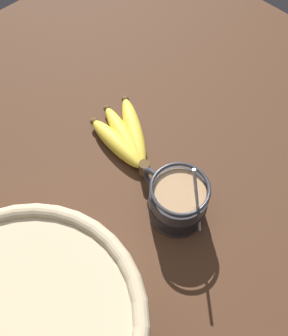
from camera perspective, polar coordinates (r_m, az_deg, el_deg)
The scene contains 3 objects.
table at distance 70.05cm, azimuth -0.95°, elevation -3.22°, with size 122.56×122.56×3.05cm.
coffee_mug at distance 62.76cm, azimuth 5.11°, elevation -5.18°, with size 13.83×9.82×16.74cm.
banana_bunch at distance 72.67cm, azimuth -2.90°, elevation 4.78°, with size 17.71×12.23×4.08cm.
Camera 1 is at (-24.60, 22.26, 63.22)cm, focal length 40.00 mm.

